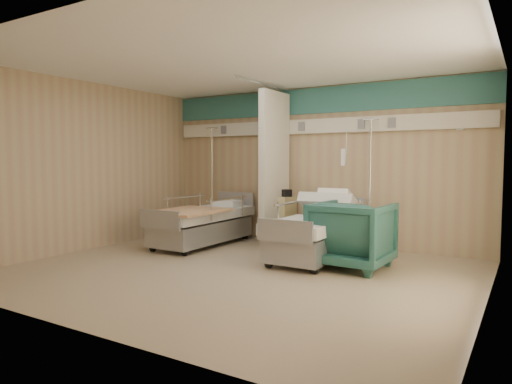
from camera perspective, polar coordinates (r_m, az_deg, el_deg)
ground at (r=6.24m, az=-2.41°, el=-9.91°), size 6.00×5.00×0.00m
room_walls at (r=6.30m, az=-1.40°, el=7.30°), size 6.04×5.04×2.82m
bed_right at (r=7.01m, az=7.64°, el=-5.76°), size 1.00×2.16×0.63m
bed_left at (r=8.13m, az=-6.75°, el=-4.40°), size 1.00×2.16×0.63m
bedside_cabinet at (r=8.30m, az=2.84°, el=-3.45°), size 0.50×0.48×0.85m
visitor_armchair at (r=6.49m, az=11.92°, el=-5.23°), size 1.04×1.07×0.94m
waffle_blanket at (r=6.44m, az=11.72°, el=-0.80°), size 0.67×0.61×0.07m
iv_stand_right at (r=7.73m, az=13.98°, el=-3.95°), size 0.39×0.39×2.18m
iv_stand_left at (r=9.15m, az=-5.48°, el=-2.67°), size 0.38×0.38×2.14m
call_remote at (r=6.87m, az=6.77°, el=-3.15°), size 0.17×0.10×0.04m
tan_blanket at (r=7.69m, az=-8.44°, el=-2.38°), size 0.99×1.25×0.04m
toiletry_bag at (r=8.17m, az=3.59°, el=-0.11°), size 0.28×0.24×0.13m
white_cup at (r=8.43m, az=2.67°, el=-0.02°), size 0.10×0.10×0.12m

